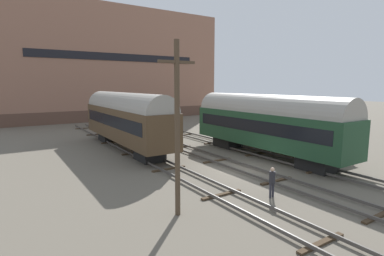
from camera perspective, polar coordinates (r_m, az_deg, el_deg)
name	(u,v)px	position (r m, az deg, el deg)	size (l,w,h in m)	color
ground_plane	(243,170)	(21.60, 9.74, -7.92)	(200.00, 200.00, 0.00)	#60594C
track_left	(192,179)	(19.00, -0.06, -9.61)	(2.60, 60.00, 0.26)	#4C4742
track_middle	(243,168)	(21.56, 9.74, -7.56)	(2.60, 60.00, 0.26)	#4C4742
track_right	(285,160)	(24.62, 17.23, -5.82)	(2.60, 60.00, 0.26)	#4C4742
train_car_brown	(126,117)	(28.35, -12.49, 2.01)	(3.00, 15.55, 5.27)	black
train_car_green	(266,122)	(25.48, 13.92, 1.13)	(3.10, 15.03, 5.18)	black
station_platform	(282,140)	(28.18, 16.77, -2.23)	(2.88, 11.33, 1.11)	brown
bench	(272,132)	(29.10, 14.92, -0.68)	(1.40, 0.40, 0.91)	#2D4C33
person_worker	(272,180)	(16.63, 15.02, -9.48)	(0.32, 0.32, 1.65)	#282833
utility_pole	(177,127)	(13.30, -2.83, 0.20)	(1.80, 0.24, 7.89)	#473828
warehouse_building	(107,65)	(58.20, -15.90, 11.44)	(39.59, 13.01, 19.08)	brown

